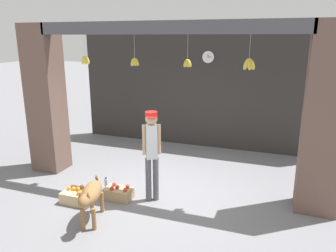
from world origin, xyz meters
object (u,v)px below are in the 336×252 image
at_px(fruit_crate_apples, 118,193).
at_px(water_bottle, 106,185).
at_px(dog, 91,195).
at_px(wall_clock, 208,57).
at_px(shopkeeper, 152,149).
at_px(fruit_crate_oranges, 78,196).

relative_size(fruit_crate_apples, water_bottle, 1.82).
bearing_deg(dog, wall_clock, 151.03).
height_order(water_bottle, wall_clock, wall_clock).
xyz_separation_m(dog, shopkeeper, (0.66, 1.06, 0.54)).
bearing_deg(fruit_crate_apples, water_bottle, 150.90).
bearing_deg(shopkeeper, water_bottle, -29.43).
bearing_deg(dog, fruit_crate_oranges, -146.18).
height_order(fruit_crate_oranges, water_bottle, water_bottle).
bearing_deg(fruit_crate_apples, fruit_crate_oranges, -151.64).
bearing_deg(fruit_crate_oranges, water_bottle, 63.94).
bearing_deg(water_bottle, dog, -71.78).
distance_m(dog, shopkeeper, 1.36).
relative_size(dog, fruit_crate_apples, 1.99).
bearing_deg(dog, fruit_crate_apples, 160.20).
distance_m(shopkeeper, fruit_crate_apples, 1.13).
distance_m(shopkeeper, wall_clock, 3.76).
height_order(dog, wall_clock, wall_clock).
xyz_separation_m(dog, wall_clock, (0.89, 4.51, 2.01)).
xyz_separation_m(shopkeeper, fruit_crate_apples, (-0.63, -0.18, -0.92)).
relative_size(shopkeeper, wall_clock, 5.18).
bearing_deg(fruit_crate_oranges, shopkeeper, 22.60).
bearing_deg(shopkeeper, fruit_crate_oranges, -4.71).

